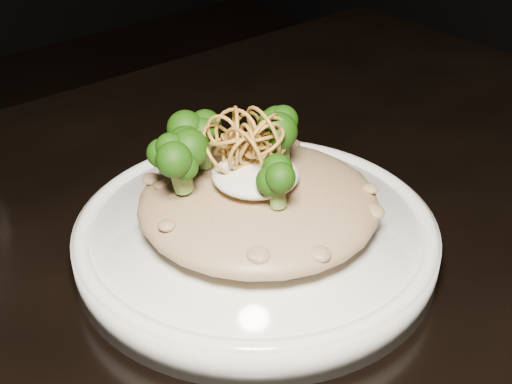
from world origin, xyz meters
TOP-DOWN VIEW (x-y plane):
  - plate at (0.04, 0.04)m, footprint 0.26×0.26m
  - risotto at (0.05, 0.04)m, footprint 0.17×0.17m
  - broccoli at (0.04, 0.04)m, footprint 0.13×0.13m
  - cheese at (0.04, 0.03)m, footprint 0.06×0.06m
  - shallots at (0.04, 0.04)m, footprint 0.05×0.05m

SIDE VIEW (x-z plane):
  - plate at x=0.04m, z-range 0.75..0.78m
  - risotto at x=0.05m, z-range 0.78..0.82m
  - cheese at x=0.04m, z-range 0.82..0.83m
  - broccoli at x=0.04m, z-range 0.82..0.86m
  - shallots at x=0.04m, z-range 0.83..0.87m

